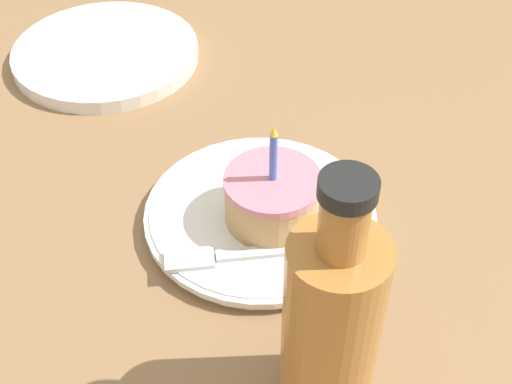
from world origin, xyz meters
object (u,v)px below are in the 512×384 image
object	(u,v)px
plate	(256,216)
bottle	(332,321)
cake_slice	(272,198)
side_plate	(106,53)
fork	(239,255)

from	to	relation	value
plate	bottle	xyz separation A→B (m)	(-0.19, 0.00, 0.08)
cake_slice	side_plate	xyz separation A→B (m)	(0.35, 0.11, -0.03)
cake_slice	plate	bearing A→B (deg)	44.01
plate	fork	distance (m)	0.06
fork	plate	bearing A→B (deg)	-31.80
cake_slice	fork	size ratio (longest dim) A/B	0.68
cake_slice	side_plate	distance (m)	0.37
bottle	cake_slice	bearing A→B (deg)	-5.04
side_plate	plate	bearing A→B (deg)	-163.99
plate	fork	world-z (taller)	fork
plate	cake_slice	xyz separation A→B (m)	(-0.01, -0.01, 0.03)
fork	side_plate	size ratio (longest dim) A/B	0.69
plate	bottle	bearing A→B (deg)	178.90
bottle	plate	bearing A→B (deg)	-1.10
fork	cake_slice	bearing A→B (deg)	-48.74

